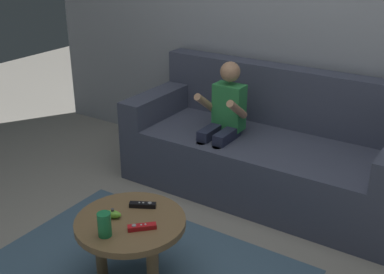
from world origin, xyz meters
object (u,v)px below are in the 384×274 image
at_px(person_seated_on_couch, 223,120).
at_px(couch, 267,151).
at_px(nunchuk_lime, 113,214).
at_px(game_remote_red_far_corner, 142,227).
at_px(coffee_table, 132,230).
at_px(soda_can, 104,225).
at_px(game_remote_black_near_edge, 143,205).

bearing_deg(person_seated_on_couch, couch, 33.38).
distance_m(nunchuk_lime, game_remote_red_far_corner, 0.19).
distance_m(coffee_table, game_remote_red_far_corner, 0.14).
bearing_deg(soda_can, person_seated_on_couch, 94.90).
xyz_separation_m(game_remote_black_near_edge, nunchuk_lime, (-0.06, -0.16, 0.01)).
xyz_separation_m(person_seated_on_couch, game_remote_red_far_corner, (0.23, -1.18, -0.13)).
bearing_deg(couch, coffee_table, -96.22).
distance_m(person_seated_on_couch, coffee_table, 1.16).
height_order(couch, game_remote_black_near_edge, couch).
bearing_deg(soda_can, coffee_table, 86.64).
xyz_separation_m(person_seated_on_couch, soda_can, (0.11, -1.32, -0.08)).
distance_m(couch, coffee_table, 1.32).
distance_m(game_remote_black_near_edge, nunchuk_lime, 0.18).
bearing_deg(coffee_table, game_remote_black_near_edge, 100.16).
height_order(game_remote_red_far_corner, soda_can, soda_can).
relative_size(person_seated_on_couch, game_remote_red_far_corner, 7.37).
bearing_deg(couch, soda_can, -95.88).
xyz_separation_m(coffee_table, game_remote_black_near_edge, (-0.02, 0.12, 0.08)).
height_order(game_remote_black_near_edge, nunchuk_lime, nunchuk_lime).
bearing_deg(nunchuk_lime, person_seated_on_couch, 91.90).
height_order(coffee_table, game_remote_red_far_corner, game_remote_red_far_corner).
distance_m(coffee_table, game_remote_black_near_edge, 0.15).
distance_m(couch, person_seated_on_couch, 0.40).
relative_size(nunchuk_lime, soda_can, 0.81).
bearing_deg(nunchuk_lime, game_remote_black_near_edge, 69.46).
relative_size(nunchuk_lime, game_remote_red_far_corner, 0.80).
relative_size(coffee_table, nunchuk_lime, 5.67).
bearing_deg(game_remote_black_near_edge, couch, 82.07).
relative_size(game_remote_black_near_edge, game_remote_red_far_corner, 1.12).
distance_m(game_remote_black_near_edge, soda_can, 0.31).
xyz_separation_m(nunchuk_lime, soda_can, (0.07, -0.14, 0.04)).
relative_size(game_remote_black_near_edge, soda_can, 1.15).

